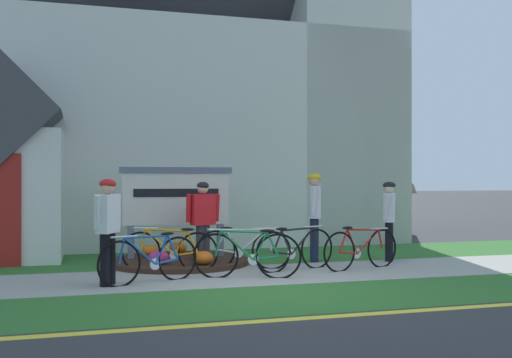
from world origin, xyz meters
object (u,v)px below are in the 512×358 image
object	(u,v)px
bicycle_green	(170,250)
cyclist_in_yellow_jersey	(108,224)
bicycle_black	(295,249)
bicycle_white	(361,249)
bicycle_yellow	(247,254)
cyclist_in_blue_jersey	(314,209)
bicycle_silver	(150,259)
cyclist_in_green_jersey	(389,215)
church_sign	(176,199)
cyclist_in_white_jersey	(203,218)
bicycle_blue	(243,248)
roadside_conifer	(345,98)

from	to	relation	value
bicycle_green	cyclist_in_yellow_jersey	world-z (taller)	cyclist_in_yellow_jersey
bicycle_black	bicycle_white	xyz separation A→B (m)	(1.18, -0.21, -0.01)
bicycle_white	bicycle_yellow	world-z (taller)	bicycle_yellow
bicycle_white	cyclist_in_blue_jersey	xyz separation A→B (m)	(-0.42, 1.21, 0.66)
bicycle_silver	cyclist_in_green_jersey	world-z (taller)	cyclist_in_green_jersey
church_sign	bicycle_yellow	xyz separation A→B (m)	(0.82, -2.29, -0.85)
cyclist_in_white_jersey	church_sign	bearing A→B (deg)	112.73
bicycle_blue	cyclist_in_white_jersey	size ratio (longest dim) A/B	1.02
cyclist_in_blue_jersey	bicycle_blue	bearing A→B (deg)	-161.78
church_sign	bicycle_blue	size ratio (longest dim) A/B	1.37
bicycle_blue	cyclist_in_white_jersey	xyz separation A→B (m)	(-0.67, 0.37, 0.54)
bicycle_black	bicycle_yellow	size ratio (longest dim) A/B	0.97
cyclist_in_yellow_jersey	cyclist_in_green_jersey	bearing A→B (deg)	13.62
bicycle_green	cyclist_in_green_jersey	distance (m)	4.41
church_sign	cyclist_in_blue_jersey	size ratio (longest dim) A/B	1.27
roadside_conifer	bicycle_white	bearing A→B (deg)	-112.98
cyclist_in_blue_jersey	cyclist_in_white_jersey	bearing A→B (deg)	-176.07
bicycle_white	roadside_conifer	distance (m)	10.57
cyclist_in_yellow_jersey	cyclist_in_blue_jersey	bearing A→B (deg)	22.70
bicycle_silver	cyclist_in_green_jersey	bearing A→B (deg)	14.62
roadside_conifer	bicycle_silver	bearing A→B (deg)	-129.00
church_sign	bicycle_silver	bearing A→B (deg)	-108.29
bicycle_white	bicycle_silver	world-z (taller)	bicycle_white
bicycle_blue	cyclist_in_yellow_jersey	xyz separation A→B (m)	(-2.44, -1.16, 0.58)
bicycle_black	bicycle_blue	xyz separation A→B (m)	(-0.83, 0.48, -0.01)
church_sign	cyclist_in_green_jersey	size ratio (longest dim) A/B	1.40
church_sign	roadside_conifer	world-z (taller)	roadside_conifer
bicycle_silver	cyclist_in_green_jersey	xyz separation A→B (m)	(4.84, 1.26, 0.54)
cyclist_in_white_jersey	roadside_conifer	world-z (taller)	roadside_conifer
bicycle_green	bicycle_blue	xyz separation A→B (m)	(1.34, -0.00, -0.01)
cyclist_in_blue_jersey	bicycle_green	bearing A→B (deg)	-169.91
cyclist_in_white_jersey	bicycle_blue	bearing A→B (deg)	-28.73
bicycle_white	cyclist_in_green_jersey	xyz separation A→B (m)	(1.03, 0.85, 0.54)
bicycle_white	bicycle_blue	distance (m)	2.12
bicycle_black	cyclist_in_white_jersey	world-z (taller)	cyclist_in_white_jersey
bicycle_white	roadside_conifer	xyz separation A→B (m)	(3.82, 9.00, 4.03)
bicycle_black	bicycle_silver	world-z (taller)	same
bicycle_green	bicycle_white	bearing A→B (deg)	-11.61
cyclist_in_yellow_jersey	roadside_conifer	world-z (taller)	roadside_conifer
bicycle_black	bicycle_green	bearing A→B (deg)	167.55
cyclist_in_green_jersey	cyclist_in_white_jersey	xyz separation A→B (m)	(-3.71, 0.20, 0.00)
bicycle_green	bicycle_silver	size ratio (longest dim) A/B	1.01
cyclist_in_green_jersey	cyclist_in_yellow_jersey	xyz separation A→B (m)	(-5.47, -1.33, 0.04)
bicycle_yellow	bicycle_green	bearing A→B (deg)	136.54
roadside_conifer	cyclist_in_white_jersey	bearing A→B (deg)	-129.26
cyclist_in_blue_jersey	bicycle_yellow	bearing A→B (deg)	-138.66
roadside_conifer	bicycle_black	bearing A→B (deg)	-119.59
bicycle_green	cyclist_in_blue_jersey	bearing A→B (deg)	10.09
bicycle_white	cyclist_in_yellow_jersey	world-z (taller)	cyclist_in_yellow_jersey
church_sign	cyclist_in_green_jersey	world-z (taller)	church_sign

